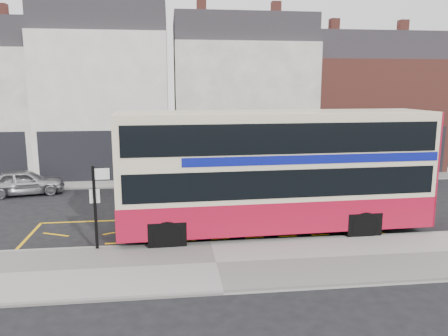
{
  "coord_description": "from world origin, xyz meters",
  "views": [
    {
      "loc": [
        -1.39,
        -15.65,
        5.81
      ],
      "look_at": [
        0.79,
        2.0,
        2.47
      ],
      "focal_mm": 35.0,
      "sensor_mm": 36.0,
      "label": 1
    }
  ],
  "objects": [
    {
      "name": "ground",
      "position": [
        0.0,
        0.0,
        0.0
      ],
      "size": [
        120.0,
        120.0,
        0.0
      ],
      "primitive_type": "plane",
      "color": "black",
      "rests_on": "ground"
    },
    {
      "name": "pavement",
      "position": [
        0.0,
        -2.3,
        0.07
      ],
      "size": [
        40.0,
        4.0,
        0.15
      ],
      "primitive_type": "cube",
      "color": "gray",
      "rests_on": "ground"
    },
    {
      "name": "kerb",
      "position": [
        0.0,
        -0.38,
        0.07
      ],
      "size": [
        40.0,
        0.15,
        0.15
      ],
      "primitive_type": "cube",
      "color": "gray",
      "rests_on": "ground"
    },
    {
      "name": "far_pavement",
      "position": [
        0.0,
        11.0,
        0.07
      ],
      "size": [
        50.0,
        3.0,
        0.15
      ],
      "primitive_type": "cube",
      "color": "gray",
      "rests_on": "ground"
    },
    {
      "name": "road_markings",
      "position": [
        0.0,
        1.6,
        0.01
      ],
      "size": [
        14.0,
        3.4,
        0.01
      ],
      "primitive_type": null,
      "color": "#FFB60D",
      "rests_on": "ground"
    },
    {
      "name": "terrace_left",
      "position": [
        -5.5,
        14.99,
        5.32
      ],
      "size": [
        8.0,
        8.01,
        11.8
      ],
      "color": "white",
      "rests_on": "ground"
    },
    {
      "name": "terrace_green_shop",
      "position": [
        3.5,
        14.99,
        5.07
      ],
      "size": [
        9.0,
        8.01,
        11.3
      ],
      "color": "white",
      "rests_on": "ground"
    },
    {
      "name": "terrace_right",
      "position": [
        12.5,
        14.99,
        4.57
      ],
      "size": [
        9.0,
        8.01,
        10.3
      ],
      "color": "brown",
      "rests_on": "ground"
    },
    {
      "name": "double_decker_bus",
      "position": [
        2.72,
        0.79,
        2.56
      ],
      "size": [
        12.25,
        3.18,
        4.86
      ],
      "rotation": [
        0.0,
        0.0,
        0.03
      ],
      "color": "beige",
      "rests_on": "ground"
    },
    {
      "name": "bus_stop_post",
      "position": [
        -3.99,
        -0.49,
        1.94
      ],
      "size": [
        0.75,
        0.15,
        2.98
      ],
      "rotation": [
        0.0,
        0.0,
        0.1
      ],
      "color": "black",
      "rests_on": "pavement"
    },
    {
      "name": "car_silver",
      "position": [
        -9.31,
        8.57,
        0.7
      ],
      "size": [
        4.38,
        2.5,
        1.4
      ],
      "primitive_type": "imported",
      "rotation": [
        0.0,
        0.0,
        1.79
      ],
      "color": "#9E9EA3",
      "rests_on": "ground"
    },
    {
      "name": "car_grey",
      "position": [
        1.23,
        9.71,
        0.72
      ],
      "size": [
        4.45,
        1.82,
        1.44
      ],
      "primitive_type": "imported",
      "rotation": [
        0.0,
        0.0,
        1.64
      ],
      "color": "#44484D",
      "rests_on": "ground"
    },
    {
      "name": "car_white",
      "position": [
        10.47,
        8.24,
        0.77
      ],
      "size": [
        5.67,
        3.51,
        1.53
      ],
      "primitive_type": "imported",
      "rotation": [
        0.0,
        0.0,
        1.29
      ],
      "color": "silver",
      "rests_on": "ground"
    },
    {
      "name": "street_tree_right",
      "position": [
        4.59,
        11.47,
        3.2
      ],
      "size": [
        2.18,
        2.18,
        4.7
      ],
      "color": "black",
      "rests_on": "ground"
    }
  ]
}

